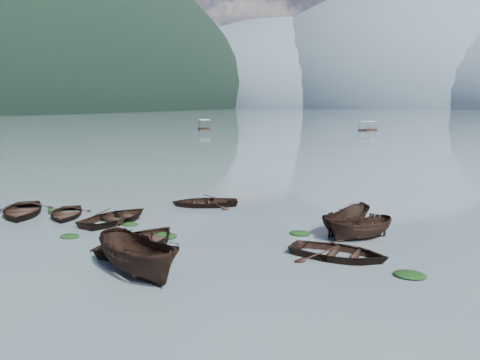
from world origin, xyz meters
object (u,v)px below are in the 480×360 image
at_px(rowboat_3, 141,247).
at_px(pontoon_centre, 368,130).
at_px(rowboat_0, 22,215).
at_px(pontoon_left, 204,130).

xyz_separation_m(rowboat_3, pontoon_centre, (-1.56, 106.51, 0.00)).
relative_size(rowboat_0, rowboat_3, 0.97).
xyz_separation_m(rowboat_0, rowboat_3, (10.47, -2.81, 0.00)).
relative_size(pontoon_left, pontoon_centre, 1.14).
relative_size(rowboat_3, pontoon_left, 0.73).
distance_m(rowboat_3, pontoon_left, 103.62).
relative_size(rowboat_0, pontoon_left, 0.71).
bearing_deg(rowboat_3, pontoon_left, -61.12).
distance_m(rowboat_3, pontoon_centre, 106.52).
height_order(rowboat_0, rowboat_3, rowboat_3).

